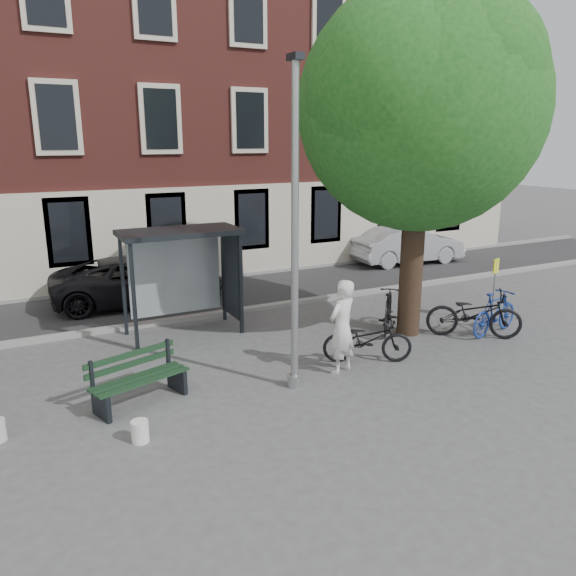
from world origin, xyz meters
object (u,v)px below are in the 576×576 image
at_px(bike_b, 495,313).
at_px(lamppost, 295,247).
at_px(notice_sign, 495,278).
at_px(bench, 139,381).
at_px(car_silver, 408,245).
at_px(bike_a, 367,340).
at_px(bike_d, 388,311).
at_px(car_dark, 140,280).
at_px(bike_c, 474,314).
at_px(painter, 342,327).
at_px(bus_shelter, 195,256).

bearing_deg(bike_b, lamppost, 82.40).
relative_size(bike_b, notice_sign, 1.08).
height_order(bench, notice_sign, notice_sign).
bearing_deg(car_silver, bike_a, 140.95).
bearing_deg(car_silver, bench, 125.73).
bearing_deg(bike_d, car_dark, -5.53).
bearing_deg(car_dark, lamppost, -163.20).
relative_size(lamppost, car_silver, 1.38).
relative_size(bike_c, car_dark, 0.45).
xyz_separation_m(bike_d, notice_sign, (2.93, -0.64, 0.66)).
distance_m(bench, bike_a, 4.87).
height_order(bike_b, car_silver, car_silver).
relative_size(bike_a, bike_d, 1.09).
xyz_separation_m(painter, bike_a, (0.80, 0.21, -0.48)).
bearing_deg(notice_sign, painter, 171.03).
distance_m(lamppost, bench, 3.77).
distance_m(bike_c, car_dark, 9.38).
bearing_deg(bus_shelter, bench, -123.32).
xyz_separation_m(lamppost, bike_d, (3.65, 1.87, -2.25)).
xyz_separation_m(bike_d, car_dark, (-4.99, 5.36, 0.16)).
bearing_deg(painter, bike_d, -168.28).
height_order(bike_c, notice_sign, notice_sign).
relative_size(bench, bike_b, 1.04).
relative_size(bus_shelter, bike_d, 1.61).
bearing_deg(car_dark, bike_d, -130.77).
bearing_deg(bike_c, lamppost, 133.50).
relative_size(bike_d, notice_sign, 1.04).
relative_size(bench, car_silver, 0.43).
bearing_deg(bike_c, bike_d, 87.56).
distance_m(bus_shelter, bike_b, 7.54).
height_order(bike_c, car_dark, car_dark).
distance_m(painter, notice_sign, 5.48).
height_order(painter, car_silver, painter).
xyz_separation_m(bike_d, car_silver, (5.57, 6.17, 0.20)).
xyz_separation_m(painter, bike_d, (2.45, 1.67, -0.46)).
height_order(bike_b, notice_sign, notice_sign).
bearing_deg(bike_b, notice_sign, -55.64).
height_order(bike_c, car_silver, car_silver).
height_order(bus_shelter, bike_c, bus_shelter).
relative_size(lamppost, bench, 3.21).
distance_m(bike_b, bike_d, 2.62).
bearing_deg(lamppost, car_silver, 41.09).
height_order(bike_a, car_dark, car_dark).
bearing_deg(notice_sign, bike_b, -153.23).
distance_m(bike_a, bike_b, 3.86).
bearing_deg(bike_d, notice_sign, -150.78).
bearing_deg(painter, car_silver, -158.23).
xyz_separation_m(lamppost, car_dark, (-1.34, 7.23, -2.09)).
distance_m(car_dark, notice_sign, 9.95).
relative_size(lamppost, painter, 3.09).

